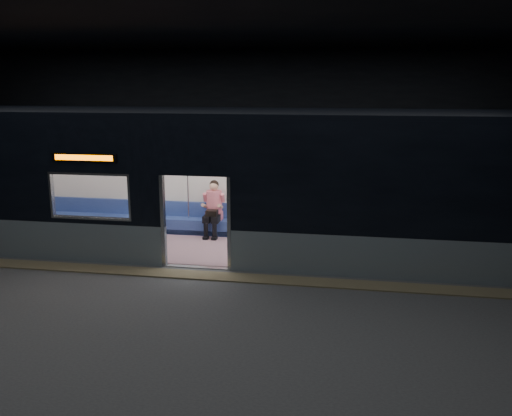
# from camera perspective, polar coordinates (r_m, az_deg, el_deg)

# --- Properties ---
(station_floor) EXTENTS (24.00, 14.00, 0.01)m
(station_floor) POSITION_cam_1_polar(r_m,az_deg,el_deg) (11.11, -7.72, -8.03)
(station_floor) COLOR #47494C
(station_floor) RESTS_ON ground
(station_envelope) EXTENTS (24.00, 14.00, 5.00)m
(station_envelope) POSITION_cam_1_polar(r_m,az_deg,el_deg) (10.38, -8.34, 11.23)
(station_envelope) COLOR black
(station_envelope) RESTS_ON station_floor
(tactile_strip) EXTENTS (22.80, 0.50, 0.03)m
(tactile_strip) POSITION_cam_1_polar(r_m,az_deg,el_deg) (11.59, -6.91, -6.99)
(tactile_strip) COLOR #8C7F59
(tactile_strip) RESTS_ON station_floor
(metro_car) EXTENTS (18.00, 3.04, 3.35)m
(metro_car) POSITION_cam_1_polar(r_m,az_deg,el_deg) (12.99, -4.63, 3.60)
(metro_car) COLOR gray
(metro_car) RESTS_ON station_floor
(passenger) EXTENTS (0.48, 0.77, 1.46)m
(passenger) POSITION_cam_1_polar(r_m,az_deg,el_deg) (14.20, -4.48, 0.25)
(passenger) COLOR black
(passenger) RESTS_ON metro_car
(handbag) EXTENTS (0.31, 0.27, 0.14)m
(handbag) POSITION_cam_1_polar(r_m,az_deg,el_deg) (14.00, -4.67, -0.53)
(handbag) COLOR black
(handbag) RESTS_ON passenger
(transit_map) EXTENTS (0.98, 0.03, 0.64)m
(transit_map) POSITION_cam_1_polar(r_m,az_deg,el_deg) (13.96, 12.02, 2.45)
(transit_map) COLOR white
(transit_map) RESTS_ON metro_car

